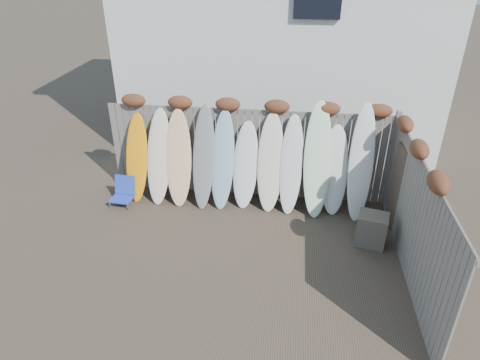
# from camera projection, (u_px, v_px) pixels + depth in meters

# --- Properties ---
(ground) EXTENTS (80.00, 80.00, 0.00)m
(ground) POSITION_uv_depth(u_px,v_px,m) (231.00, 261.00, 7.63)
(ground) COLOR #493A2D
(back_fence) EXTENTS (6.05, 0.28, 2.24)m
(back_fence) POSITION_uv_depth(u_px,v_px,m) (250.00, 146.00, 9.13)
(back_fence) COLOR slate
(back_fence) RESTS_ON ground
(right_fence) EXTENTS (0.28, 4.40, 2.24)m
(right_fence) POSITION_uv_depth(u_px,v_px,m) (415.00, 212.00, 6.96)
(right_fence) COLOR slate
(right_fence) RESTS_ON ground
(house) EXTENTS (8.50, 5.50, 6.33)m
(house) POSITION_uv_depth(u_px,v_px,m) (283.00, 18.00, 11.67)
(house) COLOR silver
(house) RESTS_ON ground
(beach_chair) EXTENTS (0.49, 0.51, 0.60)m
(beach_chair) POSITION_uv_depth(u_px,v_px,m) (123.00, 192.00, 9.22)
(beach_chair) COLOR blue
(beach_chair) RESTS_ON ground
(wooden_crate) EXTENTS (0.62, 0.55, 0.62)m
(wooden_crate) POSITION_uv_depth(u_px,v_px,m) (372.00, 229.00, 7.95)
(wooden_crate) COLOR #746657
(wooden_crate) RESTS_ON ground
(lattice_panel) EXTENTS (0.17, 1.15, 1.72)m
(lattice_panel) POSITION_uv_depth(u_px,v_px,m) (401.00, 196.00, 7.92)
(lattice_panel) COLOR brown
(lattice_panel) RESTS_ON ground
(surfboard_0) EXTENTS (0.52, 0.69, 1.87)m
(surfboard_0) POSITION_uv_depth(u_px,v_px,m) (137.00, 158.00, 9.18)
(surfboard_0) COLOR orange
(surfboard_0) RESTS_ON ground
(surfboard_1) EXTENTS (0.59, 0.76, 2.00)m
(surfboard_1) POSITION_uv_depth(u_px,v_px,m) (159.00, 157.00, 9.06)
(surfboard_1) COLOR beige
(surfboard_1) RESTS_ON ground
(surfboard_2) EXTENTS (0.61, 0.76, 2.00)m
(surfboard_2) POSITION_uv_depth(u_px,v_px,m) (179.00, 158.00, 9.01)
(surfboard_2) COLOR #FFCC7F
(surfboard_2) RESTS_ON ground
(surfboard_3) EXTENTS (0.49, 0.77, 2.14)m
(surfboard_3) POSITION_uv_depth(u_px,v_px,m) (204.00, 157.00, 8.90)
(surfboard_3) COLOR slate
(surfboard_3) RESTS_ON ground
(surfboard_4) EXTENTS (0.54, 0.75, 2.03)m
(surfboard_4) POSITION_uv_depth(u_px,v_px,m) (223.00, 160.00, 8.89)
(surfboard_4) COLOR #8CB2C7
(surfboard_4) RESTS_ON ground
(surfboard_5) EXTENTS (0.59, 0.69, 1.80)m
(surfboard_5) POSITION_uv_depth(u_px,v_px,m) (245.00, 165.00, 8.95)
(surfboard_5) COLOR white
(surfboard_5) RESTS_ON ground
(surfboard_6) EXTENTS (0.54, 0.72, 2.01)m
(surfboard_6) POSITION_uv_depth(u_px,v_px,m) (270.00, 163.00, 8.82)
(surfboard_6) COLOR beige
(surfboard_6) RESTS_ON ground
(surfboard_7) EXTENTS (0.50, 0.73, 2.00)m
(surfboard_7) POSITION_uv_depth(u_px,v_px,m) (291.00, 165.00, 8.74)
(surfboard_7) COLOR silver
(surfboard_7) RESTS_ON ground
(surfboard_8) EXTENTS (0.58, 0.83, 2.30)m
(surfboard_8) POSITION_uv_depth(u_px,v_px,m) (317.00, 160.00, 8.59)
(surfboard_8) COLOR #D6F6CD
(surfboard_8) RESTS_ON ground
(surfboard_9) EXTENTS (0.56, 0.67, 1.81)m
(surfboard_9) POSITION_uv_depth(u_px,v_px,m) (335.00, 170.00, 8.74)
(surfboard_9) COLOR silver
(surfboard_9) RESTS_ON ground
(surfboard_10) EXTENTS (0.53, 0.83, 2.30)m
(surfboard_10) POSITION_uv_depth(u_px,v_px,m) (361.00, 163.00, 8.49)
(surfboard_10) COLOR silver
(surfboard_10) RESTS_ON ground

